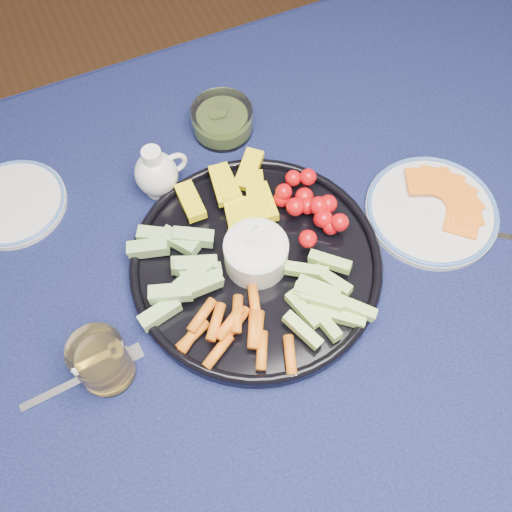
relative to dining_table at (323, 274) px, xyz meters
name	(u,v)px	position (x,y,z in m)	size (l,w,h in m)	color
dining_table	(323,274)	(0.00, 0.00, 0.00)	(1.67, 1.07, 0.75)	#4E331A
crudite_platter	(254,261)	(-0.12, 0.02, 0.11)	(0.39, 0.39, 0.12)	black
creamer_pitcher	(157,173)	(-0.20, 0.22, 0.13)	(0.09, 0.07, 0.10)	white
pickle_bowl	(222,121)	(-0.06, 0.30, 0.11)	(0.11, 0.11, 0.05)	white
cheese_plate	(432,210)	(0.18, -0.01, 0.10)	(0.22, 0.22, 0.03)	silver
juice_tumbler	(103,362)	(-0.38, -0.05, 0.13)	(0.08, 0.08, 0.09)	white
fork_left	(93,373)	(-0.40, -0.04, 0.09)	(0.18, 0.03, 0.00)	white
side_plate_extra	(13,203)	(-0.44, 0.29, 0.10)	(0.17, 0.17, 0.01)	silver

